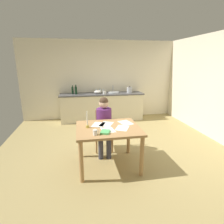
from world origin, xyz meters
TOP-DOWN VIEW (x-y plane):
  - ground_plane at (0.00, 0.00)m, footprint 5.20×5.20m
  - wall_back at (0.00, 2.60)m, footprint 5.20×0.12m
  - kitchen_counter at (0.00, 2.24)m, footprint 2.72×0.64m
  - dining_table at (-0.26, -0.63)m, footprint 1.13×0.96m
  - chair_at_table at (-0.24, 0.09)m, footprint 0.44×0.44m
  - person_seated at (-0.25, -0.06)m, footprint 0.36×0.61m
  - coffee_mug at (-0.52, -0.94)m, footprint 0.11×0.07m
  - candlestick at (-0.63, -0.58)m, footprint 0.06×0.06m
  - book_magazine at (-0.35, -0.88)m, footprint 0.19×0.22m
  - paper_letter at (-0.27, -0.45)m, footprint 0.33×0.36m
  - paper_bill at (-0.42, -0.45)m, footprint 0.30×0.35m
  - paper_envelope at (-0.29, -0.76)m, footprint 0.25×0.32m
  - paper_receipt at (0.11, -0.44)m, footprint 0.28×0.34m
  - paper_notice at (-0.02, -0.71)m, footprint 0.32×0.36m
  - sink_unit at (0.40, 2.24)m, footprint 0.36×0.36m
  - bottle_oil at (-0.94, 2.33)m, footprint 0.07×0.07m
  - bottle_vinegar at (-0.83, 2.23)m, footprint 0.07×0.07m
  - mixing_bowl at (-0.13, 2.25)m, footprint 0.24×0.24m
  - stovetop_kettle at (0.94, 2.24)m, footprint 0.18×0.18m
  - wine_glass_near_sink at (0.05, 2.39)m, footprint 0.07×0.07m
  - wine_glass_by_kettle at (-0.04, 2.39)m, footprint 0.07×0.07m
  - wine_glass_back_left at (-0.18, 2.39)m, footprint 0.07×0.07m
  - teacup_on_counter at (0.06, 2.09)m, footprint 0.13×0.09m

SIDE VIEW (x-z plane):
  - ground_plane at x=0.00m, z-range -0.04..0.00m
  - kitchen_counter at x=0.00m, z-range 0.00..0.90m
  - chair_at_table at x=-0.24m, z-range 0.05..0.92m
  - dining_table at x=-0.26m, z-range 0.27..1.03m
  - person_seated at x=-0.25m, z-range 0.08..1.28m
  - paper_letter at x=-0.27m, z-range 0.76..0.76m
  - paper_bill at x=-0.42m, z-range 0.76..0.76m
  - paper_envelope at x=-0.29m, z-range 0.76..0.76m
  - paper_receipt at x=0.11m, z-range 0.76..0.76m
  - paper_notice at x=-0.02m, z-range 0.76..0.76m
  - book_magazine at x=-0.35m, z-range 0.76..0.79m
  - coffee_mug at x=-0.52m, z-range 0.76..0.85m
  - candlestick at x=-0.63m, z-range 0.70..1.00m
  - sink_unit at x=0.40m, z-range 0.80..1.04m
  - teacup_on_counter at x=0.06m, z-range 0.90..1.00m
  - mixing_bowl at x=-0.13m, z-range 0.90..1.01m
  - stovetop_kettle at x=0.94m, z-range 0.89..1.11m
  - wine_glass_near_sink at x=0.05m, z-range 0.93..1.09m
  - wine_glass_by_kettle at x=-0.04m, z-range 0.93..1.09m
  - wine_glass_back_left at x=-0.18m, z-range 0.93..1.09m
  - bottle_oil at x=-0.94m, z-range 0.88..1.15m
  - bottle_vinegar at x=-0.83m, z-range 0.88..1.18m
  - wall_back at x=0.00m, z-range 0.00..2.60m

